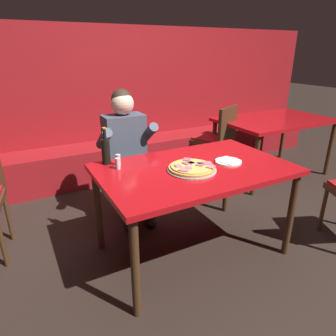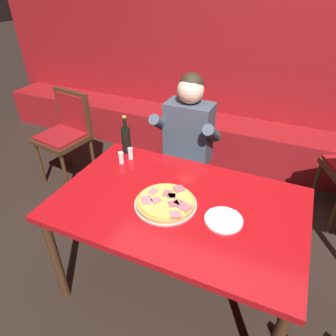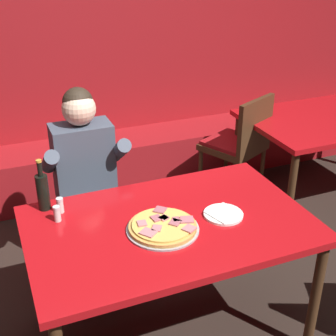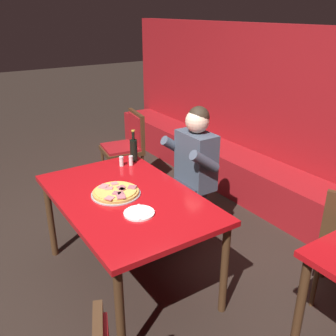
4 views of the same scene
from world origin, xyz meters
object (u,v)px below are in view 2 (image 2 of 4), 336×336
(beer_bottle, at_px, (126,139))
(dining_chair_side_aisle, at_px, (67,130))
(main_dining_table, at_px, (178,211))
(diner_seated_blue_shirt, at_px, (185,145))
(shaker_black_pepper, at_px, (121,158))
(plate_white_paper, at_px, (224,220))
(shaker_red_pepper_flakes, at_px, (131,154))
(pizza, at_px, (166,202))

(beer_bottle, distance_m, dining_chair_side_aisle, 1.11)
(main_dining_table, distance_m, diner_seated_blue_shirt, 0.80)
(shaker_black_pepper, xyz_separation_m, dining_chair_side_aisle, (-1.02, 0.58, -0.24))
(plate_white_paper, relative_size, dining_chair_side_aisle, 0.22)
(beer_bottle, xyz_separation_m, diner_seated_blue_shirt, (0.32, 0.38, -0.17))
(plate_white_paper, height_order, beer_bottle, beer_bottle)
(shaker_red_pepper_flakes, distance_m, dining_chair_side_aisle, 1.19)
(diner_seated_blue_shirt, bearing_deg, beer_bottle, -130.27)
(shaker_red_pepper_flakes, bearing_deg, plate_white_paper, -24.45)
(shaker_black_pepper, bearing_deg, beer_bottle, 105.89)
(shaker_black_pepper, bearing_deg, shaker_red_pepper_flakes, 68.87)
(beer_bottle, xyz_separation_m, dining_chair_side_aisle, (-0.98, 0.43, -0.31))
(plate_white_paper, relative_size, shaker_red_pepper_flakes, 2.44)
(shaker_red_pepper_flakes, height_order, dining_chair_side_aisle, dining_chair_side_aisle)
(pizza, bearing_deg, diner_seated_blue_shirt, 103.57)
(plate_white_paper, distance_m, shaker_red_pepper_flakes, 0.87)
(pizza, distance_m, beer_bottle, 0.68)
(pizza, distance_m, dining_chair_side_aisle, 1.74)
(pizza, distance_m, plate_white_paper, 0.35)
(main_dining_table, bearing_deg, beer_bottle, 146.44)
(beer_bottle, distance_m, diner_seated_blue_shirt, 0.52)
(pizza, xyz_separation_m, beer_bottle, (-0.52, 0.43, 0.09))
(shaker_black_pepper, bearing_deg, pizza, -31.02)
(pizza, distance_m, shaker_black_pepper, 0.55)
(dining_chair_side_aisle, bearing_deg, shaker_red_pepper_flakes, -25.37)
(beer_bottle, relative_size, dining_chair_side_aisle, 0.31)
(beer_bottle, bearing_deg, dining_chair_side_aisle, 156.37)
(beer_bottle, xyz_separation_m, shaker_red_pepper_flakes, (0.07, -0.07, -0.07))
(pizza, height_order, diner_seated_blue_shirt, diner_seated_blue_shirt)
(pizza, xyz_separation_m, diner_seated_blue_shirt, (-0.20, 0.81, -0.08))
(main_dining_table, height_order, plate_white_paper, plate_white_paper)
(main_dining_table, xyz_separation_m, diner_seated_blue_shirt, (-0.25, 0.76, 0.01))
(pizza, height_order, plate_white_paper, pizza)
(beer_bottle, bearing_deg, main_dining_table, -33.56)
(beer_bottle, height_order, shaker_red_pepper_flakes, beer_bottle)
(beer_bottle, height_order, dining_chair_side_aisle, beer_bottle)
(shaker_black_pepper, distance_m, dining_chair_side_aisle, 1.20)
(diner_seated_blue_shirt, bearing_deg, shaker_red_pepper_flakes, -118.91)
(shaker_red_pepper_flakes, bearing_deg, shaker_black_pepper, -111.13)
(shaker_black_pepper, bearing_deg, plate_white_paper, -18.91)
(diner_seated_blue_shirt, bearing_deg, main_dining_table, -71.48)
(plate_white_paper, xyz_separation_m, shaker_red_pepper_flakes, (-0.79, 0.36, 0.03))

